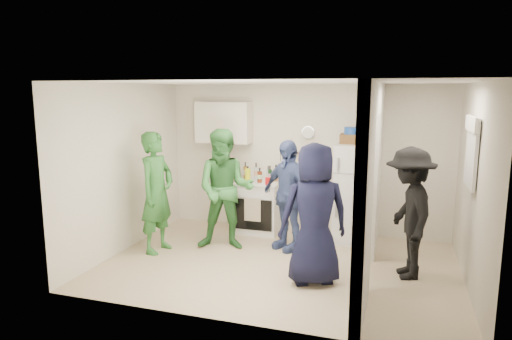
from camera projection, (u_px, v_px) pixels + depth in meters
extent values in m
plane|color=tan|center=(279.00, 265.00, 6.36)|extent=(4.80, 4.80, 0.00)
plane|color=silver|center=(305.00, 159.00, 7.74)|extent=(4.80, 0.00, 4.80)
plane|color=silver|center=(236.00, 207.00, 4.55)|extent=(4.80, 0.00, 4.80)
plane|color=silver|center=(125.00, 168.00, 6.86)|extent=(0.00, 3.40, 3.40)
plane|color=silver|center=(474.00, 188.00, 5.43)|extent=(0.00, 3.40, 3.40)
plane|color=white|center=(280.00, 82.00, 5.93)|extent=(4.80, 4.80, 0.00)
cube|color=silver|center=(376.00, 168.00, 6.82)|extent=(0.12, 1.20, 2.50)
cube|color=silver|center=(364.00, 202.00, 4.75)|extent=(0.12, 1.20, 2.50)
cube|color=silver|center=(375.00, 98.00, 5.60)|extent=(0.12, 1.00, 0.40)
cube|color=white|center=(259.00, 207.00, 7.78)|extent=(0.73, 0.61, 0.87)
cube|color=silver|center=(224.00, 122.00, 7.88)|extent=(0.95, 0.34, 0.70)
cube|color=silver|center=(356.00, 194.00, 7.21)|extent=(0.65, 0.63, 1.57)
cube|color=brown|center=(352.00, 139.00, 7.14)|extent=(0.35, 0.25, 0.15)
cylinder|color=navy|center=(352.00, 131.00, 7.12)|extent=(0.24, 0.24, 0.11)
cylinder|color=yellow|center=(372.00, 137.00, 6.90)|extent=(0.09, 0.09, 0.25)
cylinder|color=white|center=(308.00, 133.00, 7.63)|extent=(0.22, 0.02, 0.22)
cube|color=olive|center=(304.00, 153.00, 7.67)|extent=(0.35, 0.08, 0.03)
cube|color=black|center=(473.00, 153.00, 5.55)|extent=(0.03, 0.70, 0.80)
cube|color=white|center=(472.00, 152.00, 5.56)|extent=(0.04, 0.76, 0.86)
cube|color=white|center=(472.00, 124.00, 5.50)|extent=(0.04, 0.82, 0.18)
cylinder|color=#D6E413|center=(248.00, 176.00, 7.51)|extent=(0.09, 0.09, 0.25)
cylinder|color=red|center=(268.00, 181.00, 7.44)|extent=(0.09, 0.09, 0.12)
imported|color=#2E7433|center=(157.00, 192.00, 6.76)|extent=(0.51, 0.71, 1.81)
imported|color=#337637|center=(225.00, 190.00, 6.88)|extent=(1.03, 0.88, 1.84)
imported|color=#364877|center=(287.00, 195.00, 6.87)|extent=(1.05, 0.87, 1.68)
imported|color=black|center=(314.00, 214.00, 5.63)|extent=(1.03, 0.89, 1.78)
imported|color=black|center=(409.00, 213.00, 5.82)|extent=(0.85, 1.21, 1.70)
cylinder|color=olive|center=(245.00, 171.00, 7.88)|extent=(0.06, 0.06, 0.30)
cylinder|color=#174627|center=(248.00, 174.00, 7.64)|extent=(0.07, 0.07, 0.27)
cylinder|color=#B3C0C2|center=(256.00, 171.00, 7.84)|extent=(0.07, 0.07, 0.30)
cylinder|color=maroon|center=(260.00, 175.00, 7.62)|extent=(0.08, 0.08, 0.25)
cylinder|color=silver|center=(268.00, 173.00, 7.82)|extent=(0.06, 0.06, 0.25)
cylinder|color=#133519|center=(270.00, 174.00, 7.63)|extent=(0.07, 0.07, 0.28)
cylinder|color=#9E6033|center=(276.00, 173.00, 7.73)|extent=(0.08, 0.08, 0.28)
cylinder|color=#A3AAAE|center=(239.00, 172.00, 7.64)|extent=(0.07, 0.07, 0.33)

